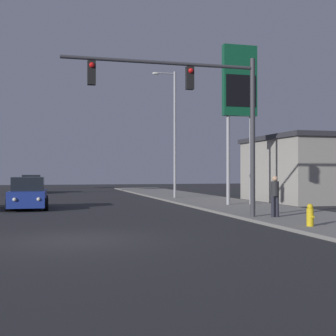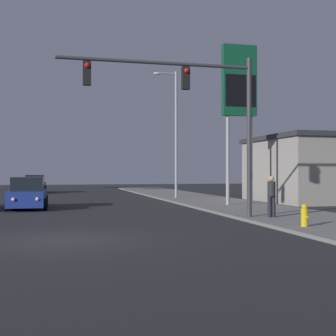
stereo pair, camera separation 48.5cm
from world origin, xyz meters
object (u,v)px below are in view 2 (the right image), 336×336
at_px(pedestrian_on_sidewalk, 271,195).
at_px(car_blue, 28,194).
at_px(car_black, 35,185).
at_px(street_lamp, 174,128).
at_px(gas_station_sign, 239,89).
at_px(traffic_light_mast, 196,102).
at_px(fire_hydrant, 305,216).

bearing_deg(pedestrian_on_sidewalk, car_blue, 139.66).
xyz_separation_m(car_black, street_lamp, (10.04, -12.99, 4.36)).
height_order(street_lamp, gas_station_sign, same).
distance_m(car_black, car_blue, 19.42).
bearing_deg(car_blue, traffic_light_mast, 132.02).
xyz_separation_m(traffic_light_mast, fire_hydrant, (2.67, -3.62, -4.27)).
height_order(car_black, fire_hydrant, car_black).
bearing_deg(car_black, car_blue, 92.26).
relative_size(car_blue, gas_station_sign, 0.48).
distance_m(traffic_light_mast, pedestrian_on_sidewalk, 4.83).
xyz_separation_m(traffic_light_mast, gas_station_sign, (4.66, 6.84, 1.86)).
bearing_deg(pedestrian_on_sidewalk, fire_hydrant, -96.80).
relative_size(street_lamp, pedestrian_on_sidewalk, 5.39).
bearing_deg(car_black, fire_hydrant, 108.86).
bearing_deg(fire_hydrant, gas_station_sign, 79.22).
height_order(gas_station_sign, pedestrian_on_sidewalk, gas_station_sign).
xyz_separation_m(traffic_light_mast, pedestrian_on_sidewalk, (3.06, -0.40, -3.72)).
height_order(car_black, traffic_light_mast, traffic_light_mast).
height_order(traffic_light_mast, fire_hydrant, traffic_light_mast).
bearing_deg(gas_station_sign, street_lamp, 103.51).
bearing_deg(gas_station_sign, traffic_light_mast, -124.29).
xyz_separation_m(car_blue, gas_station_sign, (11.51, -1.17, 5.86)).
xyz_separation_m(gas_station_sign, fire_hydrant, (-1.99, -10.46, -6.13)).
bearing_deg(gas_station_sign, fire_hydrant, -100.78).
height_order(street_lamp, pedestrian_on_sidewalk, street_lamp).
bearing_deg(street_lamp, car_blue, -146.45).
bearing_deg(fire_hydrant, traffic_light_mast, 126.46).
bearing_deg(fire_hydrant, pedestrian_on_sidewalk, 83.20).
bearing_deg(street_lamp, pedestrian_on_sidewalk, -89.16).
distance_m(street_lamp, gas_station_sign, 7.95).
xyz_separation_m(fire_hydrant, pedestrian_on_sidewalk, (0.38, 3.22, 0.55)).
xyz_separation_m(car_blue, street_lamp, (9.68, 6.42, 4.36)).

